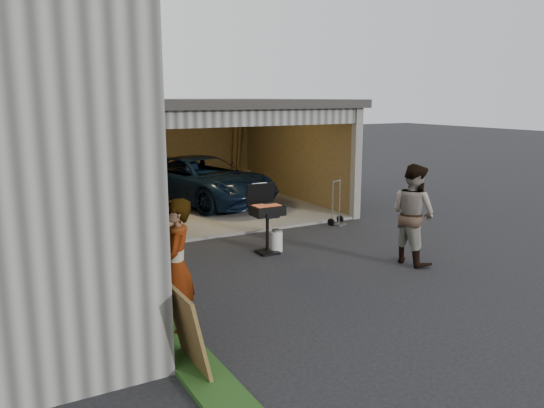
{
  "coord_description": "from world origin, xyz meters",
  "views": [
    {
      "loc": [
        -4.16,
        -6.6,
        2.96
      ],
      "look_at": [
        0.21,
        1.18,
        1.15
      ],
      "focal_mm": 35.0,
      "sensor_mm": 36.0,
      "label": 1
    }
  ],
  "objects_px": {
    "woman": "(177,267)",
    "bbq_grill": "(266,213)",
    "minivan": "(202,182)",
    "propane_tank": "(276,241)",
    "man": "(413,214)",
    "hand_truck": "(337,216)",
    "plywood_panel": "(188,331)"
  },
  "relations": [
    {
      "from": "bbq_grill",
      "to": "plywood_panel",
      "type": "xyz_separation_m",
      "value": [
        -2.91,
        -3.53,
        -0.32
      ]
    },
    {
      "from": "man",
      "to": "hand_truck",
      "type": "xyz_separation_m",
      "value": [
        0.57,
        3.02,
        -0.7
      ]
    },
    {
      "from": "minivan",
      "to": "man",
      "type": "bearing_deg",
      "value": -96.55
    },
    {
      "from": "man",
      "to": "plywood_panel",
      "type": "height_order",
      "value": "man"
    },
    {
      "from": "man",
      "to": "hand_truck",
      "type": "bearing_deg",
      "value": -14.57
    },
    {
      "from": "minivan",
      "to": "hand_truck",
      "type": "bearing_deg",
      "value": -80.29
    },
    {
      "from": "minivan",
      "to": "propane_tank",
      "type": "bearing_deg",
      "value": -113.02
    },
    {
      "from": "woman",
      "to": "hand_truck",
      "type": "xyz_separation_m",
      "value": [
        5.24,
        3.73,
        -0.67
      ]
    },
    {
      "from": "woman",
      "to": "hand_truck",
      "type": "bearing_deg",
      "value": 149.6
    },
    {
      "from": "man",
      "to": "minivan",
      "type": "bearing_deg",
      "value": 7.59
    },
    {
      "from": "woman",
      "to": "bbq_grill",
      "type": "relative_size",
      "value": 1.31
    },
    {
      "from": "hand_truck",
      "to": "propane_tank",
      "type": "bearing_deg",
      "value": -174.35
    },
    {
      "from": "propane_tank",
      "to": "plywood_panel",
      "type": "xyz_separation_m",
      "value": [
        -3.13,
        -3.54,
        0.28
      ]
    },
    {
      "from": "plywood_panel",
      "to": "man",
      "type": "bearing_deg",
      "value": 19.27
    },
    {
      "from": "bbq_grill",
      "to": "propane_tank",
      "type": "xyz_separation_m",
      "value": [
        0.21,
        0.01,
        -0.6
      ]
    },
    {
      "from": "bbq_grill",
      "to": "man",
      "type": "bearing_deg",
      "value": -42.41
    },
    {
      "from": "minivan",
      "to": "plywood_panel",
      "type": "bearing_deg",
      "value": -130.91
    },
    {
      "from": "woman",
      "to": "propane_tank",
      "type": "xyz_separation_m",
      "value": [
        2.89,
        2.54,
        -0.67
      ]
    },
    {
      "from": "minivan",
      "to": "woman",
      "type": "xyz_separation_m",
      "value": [
        -3.32,
        -7.4,
        0.22
      ]
    },
    {
      "from": "propane_tank",
      "to": "plywood_panel",
      "type": "distance_m",
      "value": 4.73
    },
    {
      "from": "man",
      "to": "plywood_panel",
      "type": "relative_size",
      "value": 1.87
    },
    {
      "from": "minivan",
      "to": "man",
      "type": "relative_size",
      "value": 2.58
    },
    {
      "from": "plywood_panel",
      "to": "hand_truck",
      "type": "xyz_separation_m",
      "value": [
        5.48,
        4.73,
        -0.27
      ]
    },
    {
      "from": "man",
      "to": "bbq_grill",
      "type": "bearing_deg",
      "value": 43.76
    },
    {
      "from": "woman",
      "to": "plywood_panel",
      "type": "relative_size",
      "value": 1.8
    },
    {
      "from": "woman",
      "to": "bbq_grill",
      "type": "height_order",
      "value": "woman"
    },
    {
      "from": "minivan",
      "to": "bbq_grill",
      "type": "relative_size",
      "value": 3.51
    },
    {
      "from": "bbq_grill",
      "to": "propane_tank",
      "type": "relative_size",
      "value": 3.37
    },
    {
      "from": "man",
      "to": "hand_truck",
      "type": "height_order",
      "value": "man"
    },
    {
      "from": "minivan",
      "to": "woman",
      "type": "distance_m",
      "value": 8.11
    },
    {
      "from": "minivan",
      "to": "plywood_panel",
      "type": "distance_m",
      "value": 9.12
    },
    {
      "from": "man",
      "to": "propane_tank",
      "type": "distance_m",
      "value": 2.65
    }
  ]
}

